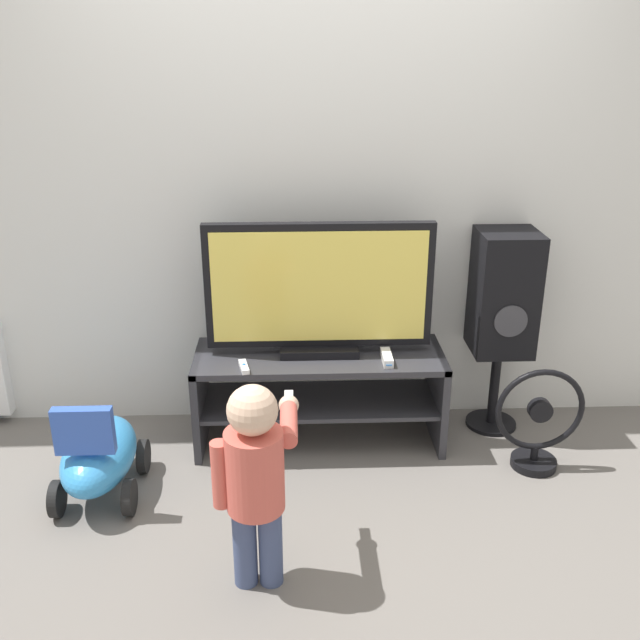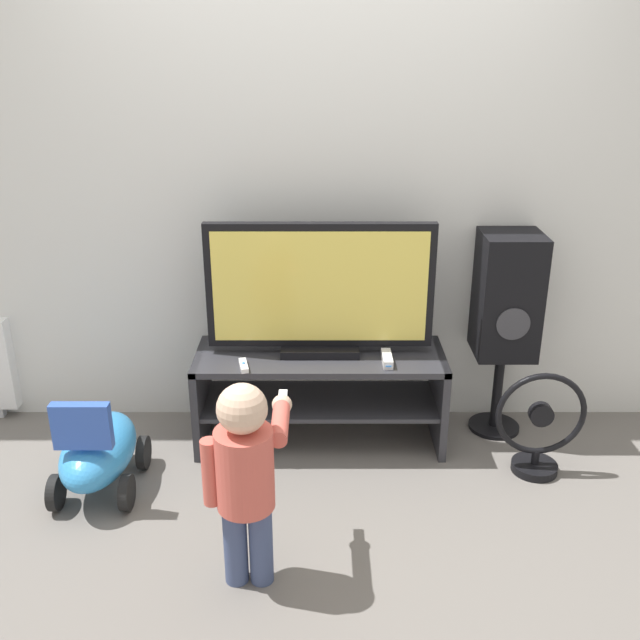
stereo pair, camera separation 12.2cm
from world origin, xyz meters
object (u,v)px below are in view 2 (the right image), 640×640
(child, at_px, (246,469))
(ride_on_toy, at_px, (98,451))
(game_console, at_px, (387,359))
(floor_fan, at_px, (539,428))
(television, at_px, (320,291))
(remote_primary, at_px, (244,365))
(speaker_tower, at_px, (507,300))

(child, xyz_separation_m, ride_on_toy, (-0.73, 0.58, -0.29))
(game_console, height_order, child, child)
(game_console, height_order, floor_fan, game_console)
(television, bearing_deg, floor_fan, -16.94)
(remote_primary, relative_size, child, 0.16)
(television, distance_m, speaker_tower, 0.93)
(remote_primary, relative_size, ride_on_toy, 0.23)
(floor_fan, bearing_deg, speaker_tower, 104.48)
(television, height_order, child, television)
(speaker_tower, bearing_deg, floor_fan, -75.52)
(television, xyz_separation_m, speaker_tower, (0.92, 0.09, -0.08))
(game_console, distance_m, floor_fan, 0.77)
(television, relative_size, child, 1.31)
(remote_primary, height_order, child, child)
(remote_primary, xyz_separation_m, floor_fan, (1.38, -0.13, -0.26))
(television, height_order, speaker_tower, television)
(remote_primary, bearing_deg, floor_fan, -5.49)
(speaker_tower, bearing_deg, remote_primary, -168.34)
(remote_primary, bearing_deg, child, -83.79)
(ride_on_toy, bearing_deg, speaker_tower, 15.58)
(remote_primary, relative_size, speaker_tower, 0.13)
(remote_primary, bearing_deg, game_console, 4.68)
(television, xyz_separation_m, child, (-0.27, -1.03, -0.31))
(child, xyz_separation_m, speaker_tower, (1.18, 1.12, 0.23))
(television, distance_m, game_console, 0.45)
(speaker_tower, relative_size, floor_fan, 2.05)
(child, height_order, floor_fan, child)
(child, distance_m, speaker_tower, 1.64)
(floor_fan, bearing_deg, ride_on_toy, -176.09)
(television, height_order, floor_fan, television)
(television, xyz_separation_m, game_console, (0.32, -0.12, -0.30))
(child, relative_size, speaker_tower, 0.79)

